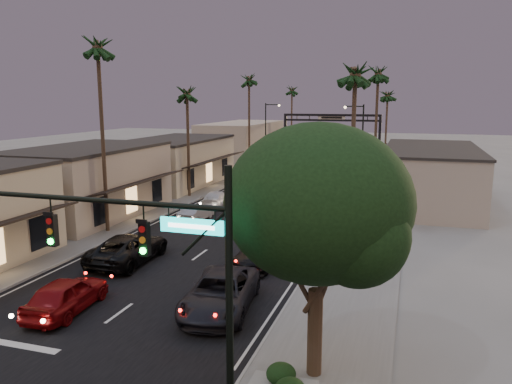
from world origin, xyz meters
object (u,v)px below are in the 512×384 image
Objects in this scene: streetlight_right at (360,140)px; palm_rc at (388,92)px; corner_tree at (320,210)px; oncoming_red at (66,295)px; traffic_signal at (167,257)px; palm_lb at (97,42)px; palm_ra at (356,68)px; palm_lc at (187,89)px; curbside_black at (261,252)px; oncoming_pickup at (129,248)px; palm_ld at (249,77)px; palm_rb at (378,70)px; streetlight_left at (268,130)px; oncoming_silver at (196,212)px; palm_far at (292,88)px; curbside_near at (220,293)px; arch at (331,125)px.

palm_rc is (1.68, 19.00, 5.14)m from streetlight_right.
oncoming_red is (-11.82, 2.00, -5.16)m from corner_tree.
palm_lb is at bearing 128.44° from traffic_signal.
traffic_signal is 21.19m from palm_ra.
palm_lc is at bearing -121.56° from palm_rc.
corner_tree is at bearing -57.66° from palm_lc.
palm_ra is 2.45× the size of curbside_black.
oncoming_pickup is at bearing -148.21° from palm_ra.
palm_rb is at bearing -32.60° from palm_ld.
streetlight_left is 2.20× the size of oncoming_silver.
palm_ra is at bearing -72.62° from palm_far.
traffic_signal is at bearing -80.00° from curbside_black.
oncoming_red is at bearing -107.58° from palm_rb.
oncoming_red is at bearing 170.38° from corner_tree.
streetlight_right is 33.71m from curbside_near.
curbside_black is at bearing -130.53° from oncoming_red.
curbside_near is at bearing -79.28° from palm_far.
arch is 1.25× the size of palm_rc.
traffic_signal reaches higher than oncoming_pickup.
palm_lc is at bearing -90.41° from palm_far.
palm_ra is (17.20, -12.00, 0.97)m from palm_lc.
palm_rc is 56.47m from oncoming_red.
oncoming_red is at bearing -84.62° from streetlight_left.
palm_lc is 2.98× the size of oncoming_silver.
curbside_black is (12.75, -3.59, -12.61)m from palm_lb.
palm_lc is at bearing 129.86° from curbside_black.
streetlight_right is 18.99m from streetlight_left.
palm_ld is at bearing 105.65° from traffic_signal.
palm_rb is (17.20, -11.00, 0.00)m from palm_ld.
palm_far is (0.30, 56.00, -1.94)m from palm_lb.
oncoming_pickup is at bearing -110.04° from streetlight_right.
palm_lc is 2.27× the size of curbside_black.
streetlight_right is 0.63× the size of palm_rb.
streetlight_left is (-6.92, -12.00, -0.20)m from arch.
streetlight_left reaches higher than traffic_signal.
palm_rb is at bearing -63.57° from palm_far.
palm_ld reaches higher than curbside_black.
oncoming_silver is at bearing -126.37° from palm_rb.
palm_rc reaches higher than curbside_near.
palm_ra reaches higher than oncoming_red.
palm_lb is at bearing -112.27° from palm_rc.
streetlight_left is 22.07m from palm_rb.
oncoming_pickup is at bearing -75.25° from palm_lc.
corner_tree is at bearing 165.80° from oncoming_red.
corner_tree reaches higher than traffic_signal.
traffic_signal reaches higher than curbside_near.
palm_lc is at bearing -155.06° from palm_rb.
palm_lb is 56.03m from palm_far.
palm_far reaches higher than streetlight_right.
curbside_near is at bearing -73.47° from palm_ld.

